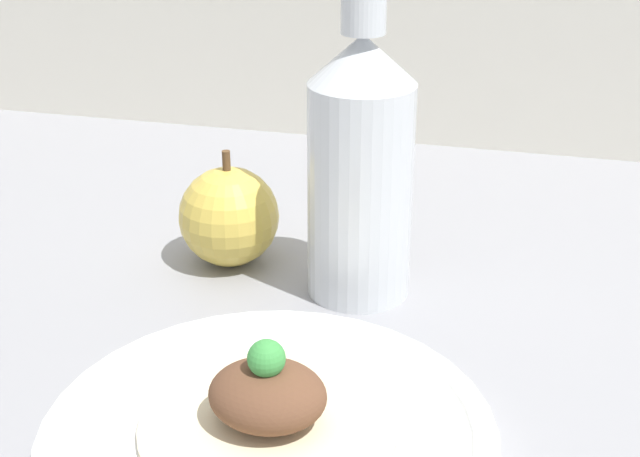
{
  "coord_description": "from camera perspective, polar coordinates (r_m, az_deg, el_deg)",
  "views": [
    {
      "loc": [
        14.02,
        -41.2,
        33.36
      ],
      "look_at": [
        1.81,
        7.84,
        9.68
      ],
      "focal_mm": 50.0,
      "sensor_mm": 36.0,
      "label": 1
    }
  ],
  "objects": [
    {
      "name": "plated_food",
      "position": [
        0.51,
        -3.36,
        -11.18
      ],
      "size": [
        14.74,
        14.74,
        5.69
      ],
      "color": "beige",
      "rests_on": "plate"
    },
    {
      "name": "cider_bottle",
      "position": [
        0.64,
        2.62,
        4.54
      ],
      "size": [
        7.73,
        7.73,
        27.65
      ],
      "color": "silver",
      "rests_on": "ground_plane"
    },
    {
      "name": "ground_plane",
      "position": [
        0.56,
        -3.85,
        -14.06
      ],
      "size": [
        180.0,
        110.0,
        4.0
      ],
      "primitive_type": "cube",
      "color": "gray"
    },
    {
      "name": "plate",
      "position": [
        0.52,
        -3.3,
        -13.11
      ],
      "size": [
        26.05,
        26.05,
        2.08
      ],
      "color": "white",
      "rests_on": "ground_plane"
    },
    {
      "name": "apple",
      "position": [
        0.72,
        -5.85,
        0.78
      ],
      "size": [
        8.05,
        8.05,
        9.59
      ],
      "color": "gold",
      "rests_on": "ground_plane"
    }
  ]
}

